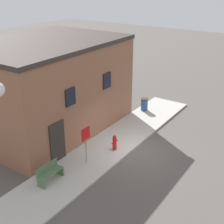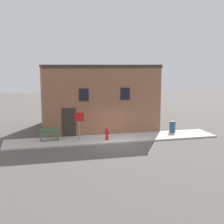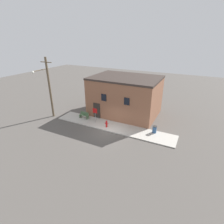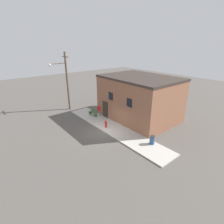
{
  "view_description": "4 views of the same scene",
  "coord_description": "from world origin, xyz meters",
  "px_view_note": "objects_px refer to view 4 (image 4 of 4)",
  "views": [
    {
      "loc": [
        -12.65,
        -7.23,
        8.7
      ],
      "look_at": [
        -0.1,
        1.3,
        2.0
      ],
      "focal_mm": 50.0,
      "sensor_mm": 36.0,
      "label": 1
    },
    {
      "loc": [
        -5.47,
        -19.96,
        5.42
      ],
      "look_at": [
        -0.1,
        1.3,
        2.0
      ],
      "focal_mm": 50.0,
      "sensor_mm": 36.0,
      "label": 2
    },
    {
      "loc": [
        8.53,
        -15.8,
        10.3
      ],
      "look_at": [
        -0.1,
        1.3,
        2.0
      ],
      "focal_mm": 28.0,
      "sensor_mm": 36.0,
      "label": 3
    },
    {
      "loc": [
        13.7,
        -9.94,
        9.02
      ],
      "look_at": [
        -0.1,
        1.3,
        2.0
      ],
      "focal_mm": 28.0,
      "sensor_mm": 36.0,
      "label": 4
    }
  ],
  "objects_px": {
    "stop_sign": "(99,111)",
    "bench": "(93,112)",
    "fire_hydrant": "(106,124)",
    "utility_pole": "(66,80)",
    "trash_bin": "(152,140)"
  },
  "relations": [
    {
      "from": "fire_hydrant",
      "to": "bench",
      "type": "bearing_deg",
      "value": 167.09
    },
    {
      "from": "stop_sign",
      "to": "fire_hydrant",
      "type": "bearing_deg",
      "value": -12.7
    },
    {
      "from": "trash_bin",
      "to": "bench",
      "type": "bearing_deg",
      "value": -177.83
    },
    {
      "from": "fire_hydrant",
      "to": "trash_bin",
      "type": "bearing_deg",
      "value": 12.76
    },
    {
      "from": "trash_bin",
      "to": "stop_sign",
      "type": "bearing_deg",
      "value": -173.56
    },
    {
      "from": "stop_sign",
      "to": "bench",
      "type": "distance_m",
      "value": 2.32
    },
    {
      "from": "fire_hydrant",
      "to": "utility_pole",
      "type": "relative_size",
      "value": 0.11
    },
    {
      "from": "fire_hydrant",
      "to": "trash_bin",
      "type": "height_order",
      "value": "fire_hydrant"
    },
    {
      "from": "fire_hydrant",
      "to": "bench",
      "type": "height_order",
      "value": "fire_hydrant"
    },
    {
      "from": "bench",
      "to": "fire_hydrant",
      "type": "bearing_deg",
      "value": -12.91
    },
    {
      "from": "bench",
      "to": "stop_sign",
      "type": "bearing_deg",
      "value": -13.1
    },
    {
      "from": "fire_hydrant",
      "to": "stop_sign",
      "type": "height_order",
      "value": "stop_sign"
    },
    {
      "from": "stop_sign",
      "to": "trash_bin",
      "type": "relative_size",
      "value": 2.3
    },
    {
      "from": "bench",
      "to": "trash_bin",
      "type": "bearing_deg",
      "value": 2.17
    },
    {
      "from": "stop_sign",
      "to": "utility_pole",
      "type": "height_order",
      "value": "utility_pole"
    }
  ]
}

